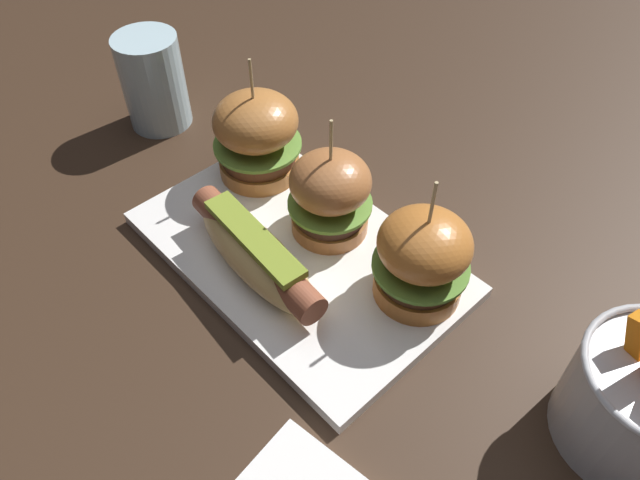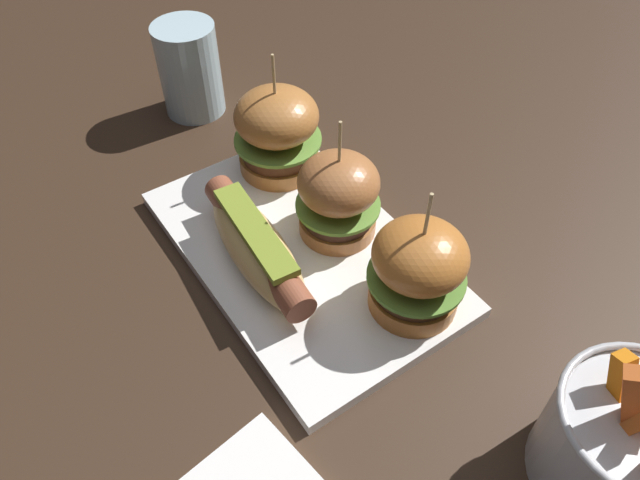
{
  "view_description": "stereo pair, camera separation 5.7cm",
  "coord_description": "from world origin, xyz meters",
  "px_view_note": "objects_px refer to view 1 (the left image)",
  "views": [
    {
      "loc": [
        0.31,
        -0.26,
        0.47
      ],
      "look_at": [
        0.03,
        0.0,
        0.05
      ],
      "focal_mm": 33.55,
      "sensor_mm": 36.0,
      "label": 1
    },
    {
      "loc": [
        0.35,
        -0.22,
        0.47
      ],
      "look_at": [
        0.03,
        0.0,
        0.05
      ],
      "focal_mm": 33.55,
      "sensor_mm": 36.0,
      "label": 2
    }
  ],
  "objects_px": {
    "slider_center": "(329,194)",
    "platter_main": "(298,253)",
    "water_glass": "(153,82)",
    "slider_right": "(422,258)",
    "slider_left": "(257,136)",
    "hot_dog": "(256,253)"
  },
  "relations": [
    {
      "from": "slider_left",
      "to": "slider_center",
      "type": "distance_m",
      "value": 0.12
    },
    {
      "from": "hot_dog",
      "to": "slider_right",
      "type": "relative_size",
      "value": 1.35
    },
    {
      "from": "slider_left",
      "to": "slider_right",
      "type": "bearing_deg",
      "value": -0.54
    },
    {
      "from": "hot_dog",
      "to": "slider_center",
      "type": "bearing_deg",
      "value": 86.64
    },
    {
      "from": "hot_dog",
      "to": "slider_right",
      "type": "xyz_separation_m",
      "value": [
        0.13,
        0.09,
        0.02
      ]
    },
    {
      "from": "platter_main",
      "to": "slider_right",
      "type": "bearing_deg",
      "value": 21.58
    },
    {
      "from": "platter_main",
      "to": "slider_left",
      "type": "relative_size",
      "value": 2.32
    },
    {
      "from": "platter_main",
      "to": "slider_left",
      "type": "height_order",
      "value": "slider_left"
    },
    {
      "from": "water_glass",
      "to": "slider_left",
      "type": "bearing_deg",
      "value": 6.56
    },
    {
      "from": "slider_center",
      "to": "platter_main",
      "type": "bearing_deg",
      "value": -88.0
    },
    {
      "from": "slider_right",
      "to": "water_glass",
      "type": "bearing_deg",
      "value": -177.5
    },
    {
      "from": "platter_main",
      "to": "slider_center",
      "type": "distance_m",
      "value": 0.07
    },
    {
      "from": "slider_left",
      "to": "slider_center",
      "type": "relative_size",
      "value": 1.05
    },
    {
      "from": "platter_main",
      "to": "slider_left",
      "type": "xyz_separation_m",
      "value": [
        -0.12,
        0.05,
        0.06
      ]
    },
    {
      "from": "hot_dog",
      "to": "slider_left",
      "type": "relative_size",
      "value": 1.3
    },
    {
      "from": "slider_right",
      "to": "water_glass",
      "type": "relative_size",
      "value": 1.18
    },
    {
      "from": "water_glass",
      "to": "platter_main",
      "type": "bearing_deg",
      "value": -5.47
    },
    {
      "from": "platter_main",
      "to": "hot_dog",
      "type": "bearing_deg",
      "value": -98.45
    },
    {
      "from": "hot_dog",
      "to": "slider_center",
      "type": "height_order",
      "value": "slider_center"
    },
    {
      "from": "water_glass",
      "to": "slider_right",
      "type": "bearing_deg",
      "value": 2.5
    },
    {
      "from": "slider_right",
      "to": "water_glass",
      "type": "distance_m",
      "value": 0.42
    },
    {
      "from": "slider_center",
      "to": "slider_right",
      "type": "height_order",
      "value": "slider_right"
    }
  ]
}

